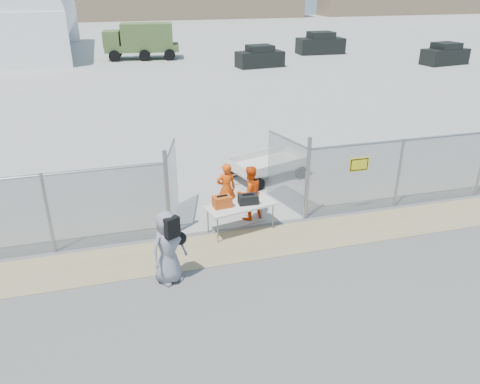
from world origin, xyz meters
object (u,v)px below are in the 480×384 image
object	(u,v)px
security_worker_right	(249,193)
visitor	(168,247)
folding_table	(241,218)
security_worker_left	(226,189)
utility_trailer	(268,167)

from	to	relation	value
security_worker_right	visitor	xyz separation A→B (m)	(-2.69, -2.51, 0.07)
folding_table	visitor	distance (m)	2.94
folding_table	security_worker_left	bearing A→B (deg)	83.62
visitor	security_worker_left	bearing A→B (deg)	27.00
visitor	utility_trailer	size ratio (longest dim) A/B	0.52
security_worker_left	utility_trailer	bearing A→B (deg)	-131.83
folding_table	visitor	size ratio (longest dim) A/B	1.07
security_worker_left	visitor	world-z (taller)	visitor
security_worker_left	utility_trailer	xyz separation A→B (m)	(2.09, 2.30, -0.39)
security_worker_left	utility_trailer	world-z (taller)	security_worker_left
security_worker_left	folding_table	bearing A→B (deg)	95.98
folding_table	visitor	world-z (taller)	visitor
security_worker_right	utility_trailer	distance (m)	3.22
utility_trailer	security_worker_left	bearing A→B (deg)	-149.64
security_worker_left	visitor	size ratio (longest dim) A/B	0.89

